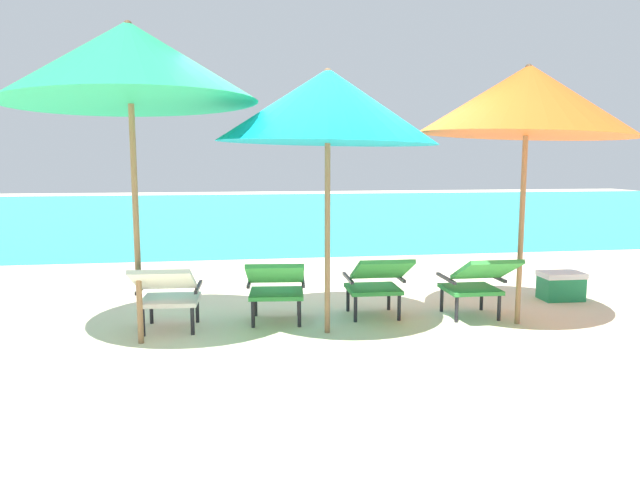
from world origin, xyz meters
The scene contains 10 objects.
ground_plane centered at (0.00, 4.00, 0.00)m, with size 40.00×40.00×0.00m, color beige.
ocean_band centered at (0.00, 12.67, 0.00)m, with size 40.00×18.00×0.01m, color #28B2B7.
lounge_chair_far_left centered at (-1.50, -0.32, 0.40)m, with size 0.58×0.90×0.68m.
lounge_chair_near_left centered at (-0.51, -0.21, 0.40)m, with size 0.62×0.93×0.68m.
lounge_chair_near_right centered at (0.49, -0.15, 0.40)m, with size 0.56×0.89×0.68m.
lounge_chair_far_right centered at (1.47, -0.32, 0.40)m, with size 0.56×0.88×0.68m.
beach_umbrella_left centered at (-1.72, -0.55, 2.37)m, with size 2.93×2.93×2.74m.
beach_umbrella_center centered at (-0.06, -0.49, 2.05)m, with size 2.05×2.03×2.39m.
beach_umbrella_right centered at (1.82, -0.48, 2.13)m, with size 2.19×2.17×2.49m.
cooler_box centered at (2.78, 0.37, 0.16)m, with size 0.48×0.34×0.32m.
Camera 1 is at (-0.94, -5.69, 1.58)m, focal length 33.07 mm.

